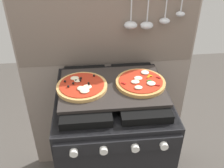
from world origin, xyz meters
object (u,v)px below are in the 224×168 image
Objects in this scene: baking_tray at (112,87)px; pizza_left at (82,86)px; stove at (112,148)px; pizza_right at (141,82)px.

pizza_left reaches higher than baking_tray.
pizza_left is at bearing -178.13° from stove.
baking_tray is (0.00, 0.00, 0.46)m from stove.
baking_tray is 0.16m from pizza_left.
pizza_right is (0.15, 0.00, 0.02)m from baking_tray.
stove is at bearing -178.02° from pizza_right.
baking_tray is at bearing 2.47° from pizza_left.
pizza_left is (-0.16, -0.01, 0.48)m from stove.
stove is 0.50m from pizza_right.
baking_tray is at bearing -178.65° from pizza_right.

